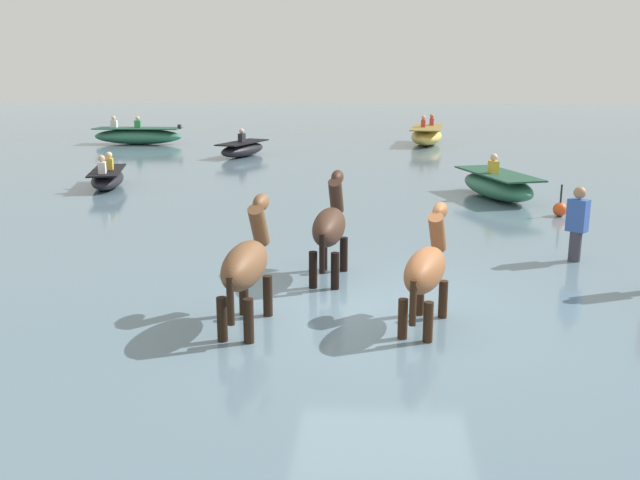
# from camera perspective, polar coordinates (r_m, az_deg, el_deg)

# --- Properties ---
(ground_plane) EXTENTS (120.00, 120.00, 0.00)m
(ground_plane) POSITION_cam_1_polar(r_m,az_deg,el_deg) (9.58, 5.32, -7.81)
(ground_plane) COLOR gray
(water_surface) EXTENTS (90.00, 90.00, 0.37)m
(water_surface) POSITION_cam_1_polar(r_m,az_deg,el_deg) (19.20, 4.96, 3.78)
(water_surface) COLOR slate
(water_surface) RESTS_ON ground
(horse_lead_dark_bay) EXTENTS (0.58, 1.78, 1.93)m
(horse_lead_dark_bay) POSITION_cam_1_polar(r_m,az_deg,el_deg) (10.65, 0.81, 0.91)
(horse_lead_dark_bay) COLOR #382319
(horse_lead_dark_bay) RESTS_ON ground
(horse_trailing_chestnut) EXTENTS (0.78, 1.67, 1.82)m
(horse_trailing_chestnut) POSITION_cam_1_polar(r_m,az_deg,el_deg) (8.77, 8.62, -2.56)
(horse_trailing_chestnut) COLOR brown
(horse_trailing_chestnut) RESTS_ON ground
(horse_flank_bay) EXTENTS (0.58, 1.76, 1.91)m
(horse_flank_bay) POSITION_cam_1_polar(r_m,az_deg,el_deg) (8.70, -5.97, -2.20)
(horse_flank_bay) COLOR brown
(horse_flank_bay) RESTS_ON ground
(boat_mid_channel) EXTENTS (1.95, 3.12, 1.11)m
(boat_mid_channel) POSITION_cam_1_polar(r_m,az_deg,el_deg) (17.92, 14.20, 4.32)
(boat_mid_channel) COLOR #337556
(boat_mid_channel) RESTS_ON water_surface
(boat_mid_outer) EXTENTS (1.69, 2.77, 1.00)m
(boat_mid_outer) POSITION_cam_1_polar(r_m,az_deg,el_deg) (25.83, -6.30, 7.35)
(boat_mid_outer) COLOR black
(boat_mid_outer) RESTS_ON water_surface
(boat_near_starboard) EXTENTS (1.67, 3.64, 1.21)m
(boat_near_starboard) POSITION_cam_1_polar(r_m,az_deg,el_deg) (29.99, 8.65, 8.37)
(boat_near_starboard) COLOR gold
(boat_near_starboard) RESTS_ON water_surface
(boat_far_offshore) EXTENTS (3.73, 1.22, 1.16)m
(boat_far_offshore) POSITION_cam_1_polar(r_m,az_deg,el_deg) (30.77, -14.55, 8.18)
(boat_far_offshore) COLOR #337556
(boat_far_offshore) RESTS_ON water_surface
(boat_near_port) EXTENTS (1.37, 2.60, 0.96)m
(boat_near_port) POSITION_cam_1_polar(r_m,az_deg,el_deg) (19.82, -16.86, 4.84)
(boat_near_port) COLOR black
(boat_near_port) RESTS_ON water_surface
(person_spectator_far) EXTENTS (0.37, 0.36, 1.63)m
(person_spectator_far) POSITION_cam_1_polar(r_m,az_deg,el_deg) (12.40, 20.08, 0.61)
(person_spectator_far) COLOR #383842
(person_spectator_far) RESTS_ON ground
(channel_buoy) EXTENTS (0.30, 0.30, 0.70)m
(channel_buoy) POSITION_cam_1_polar(r_m,az_deg,el_deg) (16.13, 18.89, 2.39)
(channel_buoy) COLOR #E54C1E
(channel_buoy) RESTS_ON water_surface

